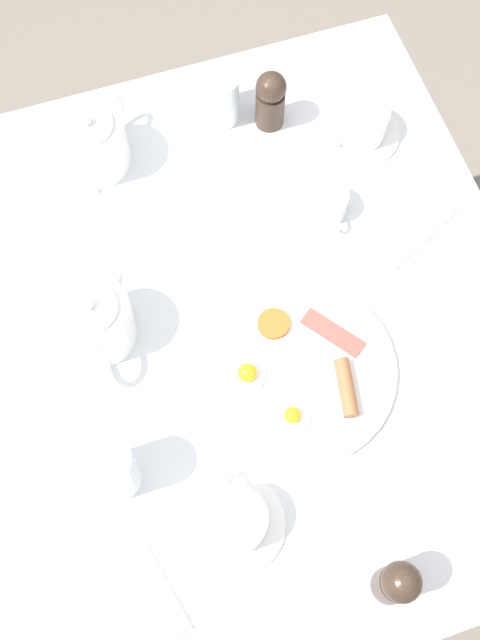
{
  "coord_description": "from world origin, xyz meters",
  "views": [
    {
      "loc": [
        0.43,
        -0.14,
        1.89
      ],
      "look_at": [
        0.0,
        0.0,
        0.79
      ],
      "focal_mm": 42.0,
      "sensor_mm": 36.0,
      "label": 1
    }
  ],
  "objects_px": {
    "breakfast_plate": "(297,369)",
    "creamer_jug": "(328,203)",
    "teapot_near": "(94,143)",
    "water_glass_tall": "(111,469)",
    "teacup_with_saucer_left": "(361,125)",
    "pepper_grinder": "(270,99)",
    "water_glass_short": "(219,97)",
    "napkin_folded": "(118,621)",
    "teacup_with_saucer_right": "(236,521)",
    "salt_grinder": "(397,583)",
    "fork_by_plate": "(426,236)",
    "teapot_far": "(96,322)"
  },
  "relations": [
    {
      "from": "breakfast_plate",
      "to": "creamer_jug",
      "type": "height_order",
      "value": "creamer_jug"
    },
    {
      "from": "teapot_near",
      "to": "water_glass_tall",
      "type": "xyz_separation_m",
      "value": [
        0.55,
        -0.11,
        0.01
      ]
    },
    {
      "from": "breakfast_plate",
      "to": "teacup_with_saucer_left",
      "type": "xyz_separation_m",
      "value": [
        -0.39,
        0.26,
        0.02
      ]
    },
    {
      "from": "breakfast_plate",
      "to": "pepper_grinder",
      "type": "height_order",
      "value": "pepper_grinder"
    },
    {
      "from": "teapot_near",
      "to": "water_glass_tall",
      "type": "relative_size",
      "value": 1.3
    },
    {
      "from": "pepper_grinder",
      "to": "creamer_jug",
      "type": "bearing_deg",
      "value": 8.72
    },
    {
      "from": "teacup_with_saucer_left",
      "to": "water_glass_short",
      "type": "xyz_separation_m",
      "value": [
        -0.12,
        -0.23,
        0.02
      ]
    },
    {
      "from": "water_glass_tall",
      "to": "water_glass_short",
      "type": "relative_size",
      "value": 1.2
    },
    {
      "from": "teacup_with_saucer_left",
      "to": "water_glass_short",
      "type": "bearing_deg",
      "value": -118.05
    },
    {
      "from": "breakfast_plate",
      "to": "teacup_with_saucer_left",
      "type": "height_order",
      "value": "teacup_with_saucer_left"
    },
    {
      "from": "napkin_folded",
      "to": "teapot_near",
      "type": "bearing_deg",
      "value": 167.94
    },
    {
      "from": "water_glass_short",
      "to": "creamer_jug",
      "type": "relative_size",
      "value": 1.15
    },
    {
      "from": "teacup_with_saucer_right",
      "to": "salt_grinder",
      "type": "xyz_separation_m",
      "value": [
        0.15,
        0.18,
        0.03
      ]
    },
    {
      "from": "teapot_near",
      "to": "salt_grinder",
      "type": "height_order",
      "value": "teapot_near"
    },
    {
      "from": "creamer_jug",
      "to": "teacup_with_saucer_right",
      "type": "bearing_deg",
      "value": -34.6
    },
    {
      "from": "teacup_with_saucer_right",
      "to": "breakfast_plate",
      "type": "bearing_deg",
      "value": 139.51
    },
    {
      "from": "teacup_with_saucer_left",
      "to": "water_glass_tall",
      "type": "bearing_deg",
      "value": -50.99
    },
    {
      "from": "teacup_with_saucer_left",
      "to": "pepper_grinder",
      "type": "distance_m",
      "value": 0.17
    },
    {
      "from": "water_glass_short",
      "to": "fork_by_plate",
      "type": "bearing_deg",
      "value": 36.42
    },
    {
      "from": "fork_by_plate",
      "to": "teacup_with_saucer_left",
      "type": "bearing_deg",
      "value": -172.11
    },
    {
      "from": "water_glass_tall",
      "to": "creamer_jug",
      "type": "height_order",
      "value": "water_glass_tall"
    },
    {
      "from": "napkin_folded",
      "to": "water_glass_tall",
      "type": "bearing_deg",
      "value": 165.55
    },
    {
      "from": "salt_grinder",
      "to": "pepper_grinder",
      "type": "bearing_deg",
      "value": 172.93
    },
    {
      "from": "teapot_near",
      "to": "napkin_folded",
      "type": "distance_m",
      "value": 0.76
    },
    {
      "from": "napkin_folded",
      "to": "teacup_with_saucer_left",
      "type": "bearing_deg",
      "value": 136.57
    },
    {
      "from": "creamer_jug",
      "to": "water_glass_short",
      "type": "bearing_deg",
      "value": -155.5
    },
    {
      "from": "teacup_with_saucer_left",
      "to": "creamer_jug",
      "type": "height_order",
      "value": "teacup_with_saucer_left"
    },
    {
      "from": "water_glass_tall",
      "to": "napkin_folded",
      "type": "bearing_deg",
      "value": -14.45
    },
    {
      "from": "creamer_jug",
      "to": "napkin_folded",
      "type": "height_order",
      "value": "creamer_jug"
    },
    {
      "from": "creamer_jug",
      "to": "pepper_grinder",
      "type": "bearing_deg",
      "value": -171.28
    },
    {
      "from": "breakfast_plate",
      "to": "teapot_far",
      "type": "xyz_separation_m",
      "value": [
        -0.16,
        -0.28,
        0.04
      ]
    },
    {
      "from": "salt_grinder",
      "to": "fork_by_plate",
      "type": "xyz_separation_m",
      "value": [
        -0.5,
        0.27,
        -0.06
      ]
    },
    {
      "from": "water_glass_tall",
      "to": "creamer_jug",
      "type": "distance_m",
      "value": 0.56
    },
    {
      "from": "breakfast_plate",
      "to": "water_glass_short",
      "type": "relative_size",
      "value": 3.04
    },
    {
      "from": "pepper_grinder",
      "to": "napkin_folded",
      "type": "relative_size",
      "value": 0.63
    },
    {
      "from": "creamer_jug",
      "to": "pepper_grinder",
      "type": "distance_m",
      "value": 0.21
    },
    {
      "from": "breakfast_plate",
      "to": "salt_grinder",
      "type": "xyz_separation_m",
      "value": [
        0.34,
        0.01,
        0.05
      ]
    },
    {
      "from": "breakfast_plate",
      "to": "napkin_folded",
      "type": "height_order",
      "value": "breakfast_plate"
    },
    {
      "from": "salt_grinder",
      "to": "teapot_far",
      "type": "bearing_deg",
      "value": -149.6
    },
    {
      "from": "teacup_with_saucer_left",
      "to": "salt_grinder",
      "type": "bearing_deg",
      "value": -18.52
    },
    {
      "from": "teacup_with_saucer_left",
      "to": "salt_grinder",
      "type": "distance_m",
      "value": 0.77
    },
    {
      "from": "pepper_grinder",
      "to": "fork_by_plate",
      "type": "bearing_deg",
      "value": 29.72
    },
    {
      "from": "teapot_far",
      "to": "fork_by_plate",
      "type": "bearing_deg",
      "value": -84.77
    },
    {
      "from": "salt_grinder",
      "to": "napkin_folded",
      "type": "xyz_separation_m",
      "value": [
        -0.07,
        -0.37,
        -0.06
      ]
    },
    {
      "from": "breakfast_plate",
      "to": "water_glass_tall",
      "type": "distance_m",
      "value": 0.32
    },
    {
      "from": "teapot_near",
      "to": "creamer_jug",
      "type": "xyz_separation_m",
      "value": [
        0.22,
        0.35,
        -0.03
      ]
    },
    {
      "from": "teapot_near",
      "to": "teapot_far",
      "type": "xyz_separation_m",
      "value": [
        0.32,
        -0.08,
        0.0
      ]
    },
    {
      "from": "teacup_with_saucer_left",
      "to": "teacup_with_saucer_right",
      "type": "height_order",
      "value": "same"
    },
    {
      "from": "salt_grinder",
      "to": "napkin_folded",
      "type": "relative_size",
      "value": 0.63
    },
    {
      "from": "teapot_far",
      "to": "teacup_with_saucer_right",
      "type": "relative_size",
      "value": 1.44
    }
  ]
}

